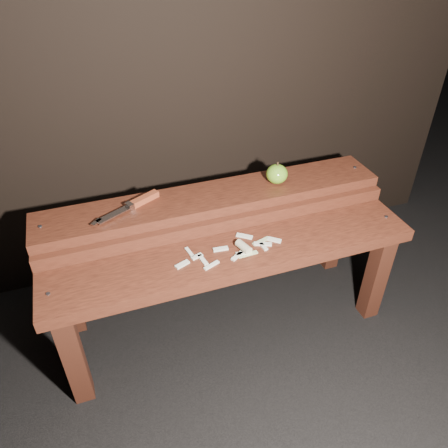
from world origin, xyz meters
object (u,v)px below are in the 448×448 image
object	(u,v)px
apple	(277,174)
bench_rear_tier	(214,215)
bench_front_tier	(237,269)
knife	(137,203)

from	to	relation	value
apple	bench_rear_tier	bearing A→B (deg)	-178.95
bench_front_tier	knife	bearing A→B (deg)	136.03
bench_rear_tier	apple	bearing A→B (deg)	1.05
bench_rear_tier	knife	size ratio (longest dim) A/B	5.09
bench_rear_tier	knife	xyz separation A→B (m)	(-0.26, 0.02, 0.10)
bench_front_tier	bench_rear_tier	world-z (taller)	bench_rear_tier
bench_front_tier	bench_rear_tier	bearing A→B (deg)	90.00
bench_rear_tier	apple	xyz separation A→B (m)	(0.24, 0.00, 0.12)
bench_front_tier	apple	bearing A→B (deg)	44.45
knife	apple	bearing A→B (deg)	-2.03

